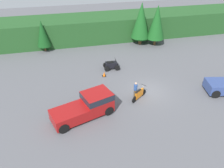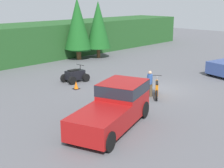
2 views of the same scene
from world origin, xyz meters
name	(u,v)px [view 1 (image 1 of 2)]	position (x,y,z in m)	size (l,w,h in m)	color
ground_plane	(148,92)	(0.00, 0.00, 0.00)	(80.00, 80.00, 0.00)	#5B5B60
hillside_backdrop	(111,26)	(0.00, 16.00, 1.72)	(44.00, 6.00, 3.45)	#235123
tree_left	(43,34)	(-10.24, 12.82, 2.51)	(1.88, 1.88, 4.27)	brown
tree_mid_left	(141,20)	(3.36, 12.09, 3.57)	(2.67, 2.67, 6.07)	brown
tree_mid_right	(142,24)	(3.47, 12.03, 3.06)	(2.29, 2.29, 5.20)	brown
tree_right	(157,22)	(5.41, 11.30, 3.38)	(2.53, 2.53, 5.75)	brown
pickup_truck_red	(88,105)	(-6.43, -2.11, 1.03)	(5.59, 3.52, 1.95)	maroon
dirt_bike	(139,94)	(-1.35, -0.91, 0.50)	(1.84, 1.39, 1.21)	black
quad_atv	(111,65)	(-2.52, 5.58, 0.47)	(1.88, 1.28, 1.22)	black
rider_person	(136,89)	(-1.62, -0.55, 0.90)	(0.45, 0.45, 1.65)	brown
traffic_cone	(104,74)	(-3.71, 4.07, 0.25)	(0.42, 0.42, 0.55)	black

